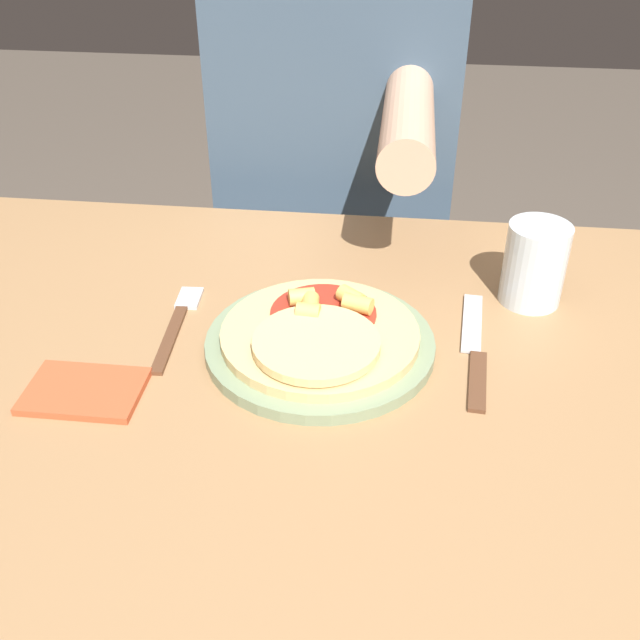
{
  "coord_description": "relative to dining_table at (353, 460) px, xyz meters",
  "views": [
    {
      "loc": [
        0.03,
        -0.62,
        1.24
      ],
      "look_at": [
        -0.04,
        0.06,
        0.78
      ],
      "focal_mm": 42.0,
      "sensor_mm": 36.0,
      "label": 1
    }
  ],
  "objects": [
    {
      "name": "fork",
      "position": [
        -0.22,
        0.09,
        0.11
      ],
      "size": [
        0.03,
        0.18,
        0.0
      ],
      "color": "brown",
      "rests_on": "dining_table"
    },
    {
      "name": "knife",
      "position": [
        0.13,
        0.07,
        0.11
      ],
      "size": [
        0.03,
        0.22,
        0.0
      ],
      "color": "brown",
      "rests_on": "dining_table"
    },
    {
      "name": "pizza",
      "position": [
        -0.04,
        0.06,
        0.14
      ],
      "size": [
        0.22,
        0.22,
        0.04
      ],
      "color": "#DBBC7A",
      "rests_on": "plate"
    },
    {
      "name": "napkin",
      "position": [
        -0.28,
        -0.05,
        0.11
      ],
      "size": [
        0.12,
        0.08,
        0.01
      ],
      "color": "#C6512D",
      "rests_on": "dining_table"
    },
    {
      "name": "dining_table",
      "position": [
        0.0,
        0.0,
        0.0
      ],
      "size": [
        1.22,
        0.8,
        0.74
      ],
      "color": "#9E754C",
      "rests_on": "ground_plane"
    },
    {
      "name": "person_diner",
      "position": [
        -0.08,
        0.6,
        0.1
      ],
      "size": [
        0.39,
        0.52,
        1.25
      ],
      "color": "#2D2D38",
      "rests_on": "ground_plane"
    },
    {
      "name": "drinking_glass",
      "position": [
        0.2,
        0.19,
        0.16
      ],
      "size": [
        0.08,
        0.08,
        0.1
      ],
      "color": "silver",
      "rests_on": "dining_table"
    },
    {
      "name": "plate",
      "position": [
        -0.04,
        0.06,
        0.12
      ],
      "size": [
        0.26,
        0.26,
        0.01
      ],
      "color": "gray",
      "rests_on": "dining_table"
    }
  ]
}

